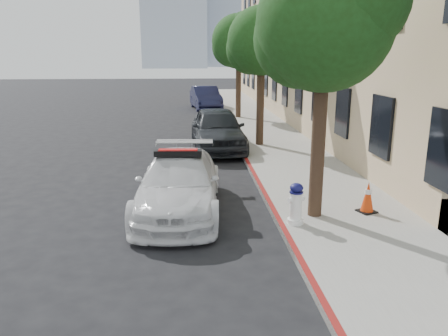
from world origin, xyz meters
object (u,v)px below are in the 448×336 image
object	(u,v)px
police_car	(179,183)
parked_car_mid	(217,129)
fire_hydrant	(296,204)
traffic_cone	(368,197)
parked_car_far	(206,98)

from	to	relation	value
police_car	parked_car_mid	bearing A→B (deg)	82.19
fire_hydrant	traffic_cone	size ratio (longest dim) A/B	1.25
parked_car_mid	police_car	bearing A→B (deg)	-102.98
fire_hydrant	traffic_cone	world-z (taller)	fire_hydrant
police_car	parked_car_mid	distance (m)	6.99
fire_hydrant	police_car	bearing A→B (deg)	132.79
police_car	parked_car_mid	world-z (taller)	parked_car_mid
parked_car_far	fire_hydrant	bearing A→B (deg)	-94.10
police_car	traffic_cone	xyz separation A→B (m)	(4.27, -0.84, -0.18)
fire_hydrant	traffic_cone	xyz separation A→B (m)	(1.79, 0.56, -0.08)
police_car	traffic_cone	size ratio (longest dim) A/B	6.65
parked_car_mid	traffic_cone	world-z (taller)	parked_car_mid
police_car	traffic_cone	bearing A→B (deg)	-8.01
parked_car_far	traffic_cone	bearing A→B (deg)	-89.20
parked_car_mid	fire_hydrant	xyz separation A→B (m)	(1.15, -8.27, -0.24)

